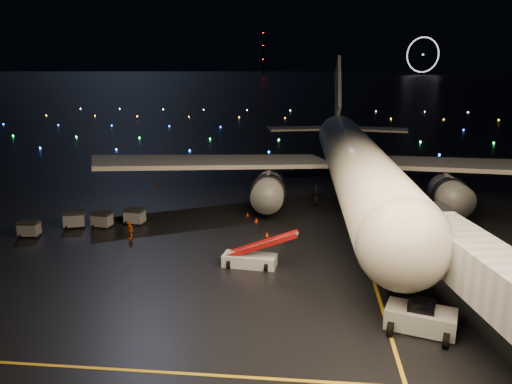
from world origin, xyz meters
TOP-DOWN VIEW (x-y plane):
  - ground at (0.00, 300.00)m, footprint 2000.00×2000.00m
  - lane_centre at (12.00, 15.00)m, footprint 0.25×80.00m
  - lane_cross at (-5.00, -10.00)m, footprint 60.00×0.25m
  - airliner at (12.14, 27.85)m, footprint 65.45×62.31m
  - pushback_tug at (14.04, -3.74)m, footprint 4.92×3.57m
  - belt_loader at (1.69, 5.75)m, footprint 6.91×2.59m
  - crew_c at (-10.95, 11.44)m, footprint 1.06×1.05m
  - safety_cone_0 at (2.59, 13.47)m, footprint 0.49×0.49m
  - safety_cone_1 at (-0.16, 20.16)m, footprint 0.53×0.53m
  - safety_cone_2 at (1.05, 17.98)m, footprint 0.52×0.52m
  - safety_cone_3 at (-14.50, 33.49)m, footprint 0.51×0.51m
  - ferris_wheel at (170.00, 720.00)m, footprint 49.33×16.80m
  - radio_mast at (-60.00, 740.00)m, footprint 1.80×1.80m
  - taxiway_lights at (0.00, 106.00)m, footprint 164.00×92.00m
  - baggage_cart_0 at (-15.18, 14.68)m, footprint 2.09×1.58m
  - baggage_cart_1 at (-12.08, 16.13)m, footprint 2.18×1.66m
  - baggage_cart_2 at (-21.33, 11.07)m, footprint 2.05×1.53m
  - baggage_cart_3 at (-18.10, 14.35)m, footprint 2.47×2.06m

SIDE VIEW (x-z plane):
  - ground at x=0.00m, z-range 0.00..0.00m
  - lane_centre at x=12.00m, z-range 0.00..0.02m
  - lane_cross at x=-5.00m, z-range 0.00..0.02m
  - taxiway_lights at x=0.00m, z-range 0.00..0.36m
  - safety_cone_1 at x=-0.16m, z-range 0.00..0.45m
  - safety_cone_0 at x=2.59m, z-range 0.00..0.46m
  - safety_cone_2 at x=1.05m, z-range 0.00..0.48m
  - safety_cone_3 at x=-14.50m, z-range 0.00..0.51m
  - baggage_cart_2 at x=-21.33m, z-range 0.00..1.64m
  - baggage_cart_0 at x=-15.18m, z-range 0.00..1.65m
  - baggage_cart_1 at x=-12.08m, z-range 0.00..1.71m
  - baggage_cart_3 at x=-18.10m, z-range 0.00..1.80m
  - crew_c at x=-10.95m, z-range 0.00..1.80m
  - pushback_tug at x=14.04m, z-range 0.00..2.10m
  - belt_loader at x=1.69m, z-range 0.00..3.27m
  - airliner at x=12.14m, z-range 0.00..18.17m
  - ferris_wheel at x=170.00m, z-range 0.00..52.00m
  - radio_mast at x=-60.00m, z-range 0.00..64.00m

